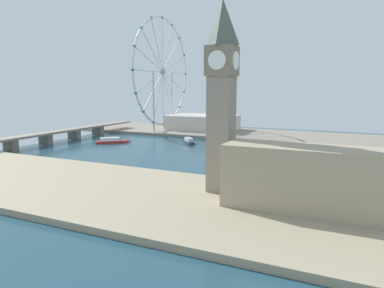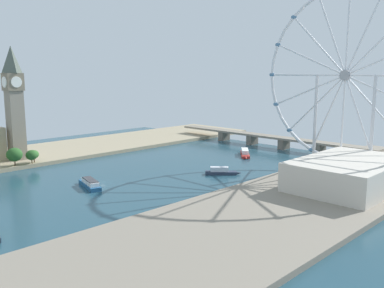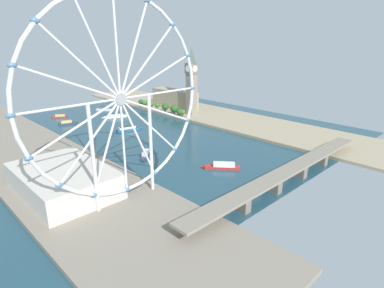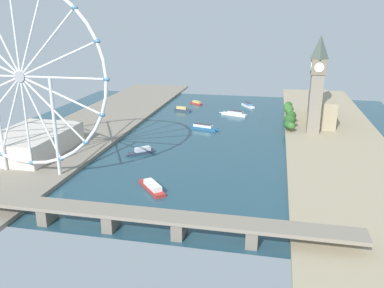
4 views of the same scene
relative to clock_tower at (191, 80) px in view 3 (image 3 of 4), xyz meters
name	(u,v)px [view 3 (image 3 of 4)]	position (x,y,z in m)	size (l,w,h in m)	color
ground_plane	(138,132)	(101.87, 13.73, -50.73)	(412.11, 412.11, 0.00)	#234756
riverbank_left	(208,114)	(-19.18, 13.73, -49.23)	(90.00, 520.00, 3.00)	tan
riverbank_right	(32,156)	(222.93, 13.73, -49.23)	(90.00, 520.00, 3.00)	gray
clock_tower	(191,80)	(0.00, 0.00, 0.00)	(14.17, 14.17, 91.82)	gray
parliament_block	(175,99)	(-11.54, -49.16, -34.21)	(22.00, 82.32, 27.04)	tan
tree_row_embankment	(162,106)	(21.50, -40.09, -40.04)	(13.27, 103.95, 14.02)	#513823
ferris_wheel	(120,100)	(206.58, 149.99, 20.56)	(128.30, 3.20, 132.31)	silver
riverside_hall	(63,180)	(232.37, 109.11, -38.92)	(53.40, 79.63, 17.61)	beige
river_bridge	(286,173)	(101.87, 209.62, -42.16)	(224.11, 14.33, 11.32)	gray
tour_boat_0	(105,109)	(71.02, -118.25, -48.40)	(19.31, 27.31, 5.79)	white
tour_boat_1	(145,155)	(145.29, 87.13, -48.46)	(22.41, 20.97, 5.63)	#2D384C
tour_boat_2	(60,116)	(139.58, -121.07, -48.85)	(20.20, 15.26, 4.47)	#B22D28
tour_boat_3	(115,116)	(83.36, -67.21, -48.34)	(35.31, 16.82, 5.99)	white
tour_boat_4	(128,129)	(106.82, 0.57, -48.34)	(32.66, 14.14, 5.63)	#235684
tour_boat_5	(68,123)	(147.68, -76.98, -48.49)	(25.10, 10.21, 5.47)	#2D384C
tour_boat_6	(222,166)	(114.53, 156.16, -48.44)	(26.24, 29.74, 5.58)	#B22D28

